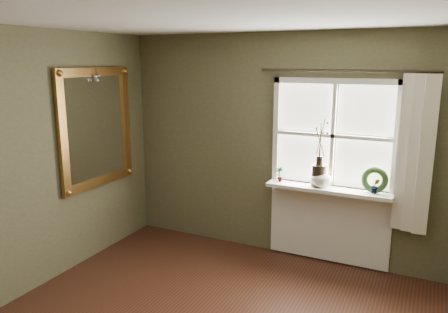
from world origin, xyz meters
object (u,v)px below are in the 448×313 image
Objects in this scene: dark_jug at (319,176)px; gilt_mirror at (97,128)px; cream_vase at (321,176)px; wreath at (374,183)px.

gilt_mirror reaches higher than dark_jug.
wreath is (0.56, 0.04, -0.01)m from cream_vase.
wreath is at bearing 3.92° from dark_jug.
gilt_mirror reaches higher than wreath.
wreath is at bearing 15.74° from gilt_mirror.
cream_vase is 2.60m from gilt_mirror.
cream_vase is 0.56m from wreath.
wreath reaches higher than dark_jug.
cream_vase is 0.85× the size of wreath.
wreath is 0.20× the size of gilt_mirror.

